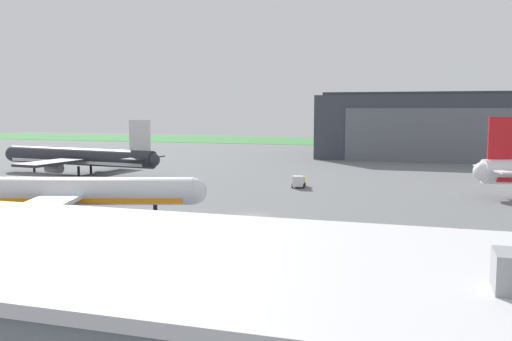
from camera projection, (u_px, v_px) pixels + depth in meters
ground_plane at (251, 215)px, 77.01m from camera, size 440.00×440.00×0.00m
grass_field_strip at (369, 142)px, 244.29m from camera, size 440.00×56.00×0.08m
maintenance_hangar at (450, 126)px, 166.03m from camera, size 76.78×36.45×20.06m
airliner_far_left at (79, 157)px, 124.36m from camera, size 43.25×34.35×12.62m
airliner_near_left at (73, 192)px, 72.99m from camera, size 34.27×27.46×12.22m
fuel_bowser at (299, 181)px, 104.51m from camera, size 2.85×4.86×2.32m
stair_truck at (470, 240)px, 57.54m from camera, size 4.09×4.46×2.21m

